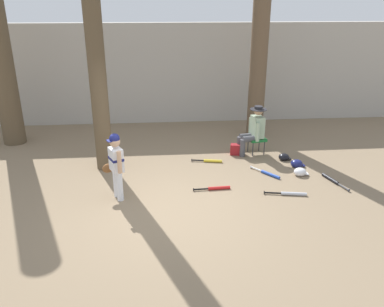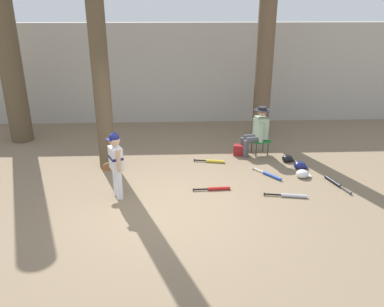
% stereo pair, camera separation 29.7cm
% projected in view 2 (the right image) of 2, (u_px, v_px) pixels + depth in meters
% --- Properties ---
extents(ground_plane, '(60.00, 60.00, 0.00)m').
position_uv_depth(ground_plane, '(165.00, 209.00, 7.06)').
color(ground_plane, '#7F6B51').
extents(concrete_back_wall, '(18.00, 0.36, 2.95)m').
position_uv_depth(concrete_back_wall, '(168.00, 74.00, 11.74)').
color(concrete_back_wall, '#ADA89E').
rests_on(concrete_back_wall, ground).
extents(tree_near_player, '(0.50, 0.50, 5.93)m').
position_uv_depth(tree_near_player, '(98.00, 44.00, 7.89)').
color(tree_near_player, brown).
rests_on(tree_near_player, ground).
extents(tree_behind_spectator, '(0.73, 0.73, 5.23)m').
position_uv_depth(tree_behind_spectator, '(265.00, 54.00, 10.08)').
color(tree_behind_spectator, brown).
rests_on(tree_behind_spectator, ground).
extents(young_ballplayer, '(0.47, 0.55, 1.31)m').
position_uv_depth(young_ballplayer, '(115.00, 161.00, 7.24)').
color(young_ballplayer, white).
rests_on(young_ballplayer, ground).
extents(folding_stool, '(0.46, 0.46, 0.41)m').
position_uv_depth(folding_stool, '(260.00, 140.00, 9.43)').
color(folding_stool, '#196B2D').
rests_on(folding_stool, ground).
extents(seated_spectator, '(0.68, 0.54, 1.20)m').
position_uv_depth(seated_spectator, '(257.00, 130.00, 9.31)').
color(seated_spectator, '#47474C').
rests_on(seated_spectator, ground).
extents(handbag_beside_stool, '(0.37, 0.26, 0.26)m').
position_uv_depth(handbag_beside_stool, '(241.00, 150.00, 9.46)').
color(handbag_beside_stool, maroon).
rests_on(handbag_beside_stool, ground).
extents(tree_far_left, '(0.76, 0.76, 5.86)m').
position_uv_depth(tree_far_left, '(7.00, 42.00, 9.61)').
color(tree_far_left, brown).
rests_on(tree_far_left, ground).
extents(bat_aluminum_silver, '(0.82, 0.21, 0.07)m').
position_uv_depth(bat_aluminum_silver, '(291.00, 196.00, 7.47)').
color(bat_aluminum_silver, '#B7BCC6').
rests_on(bat_aluminum_silver, ground).
extents(bat_black_composite, '(0.27, 0.80, 0.07)m').
position_uv_depth(bat_black_composite, '(335.00, 183.00, 8.00)').
color(bat_black_composite, black).
rests_on(bat_black_composite, ground).
extents(bat_yellow_trainer, '(0.72, 0.20, 0.07)m').
position_uv_depth(bat_yellow_trainer, '(213.00, 161.00, 9.07)').
color(bat_yellow_trainer, yellow).
rests_on(bat_yellow_trainer, ground).
extents(bat_red_barrel, '(0.75, 0.10, 0.07)m').
position_uv_depth(bat_red_barrel, '(216.00, 189.00, 7.74)').
color(bat_red_barrel, red).
rests_on(bat_red_barrel, ground).
extents(bat_blue_youth, '(0.52, 0.67, 0.07)m').
position_uv_depth(bat_blue_youth, '(270.00, 175.00, 8.35)').
color(bat_blue_youth, '#2347AD').
rests_on(bat_blue_youth, ground).
extents(batting_helmet_navy, '(0.32, 0.25, 0.19)m').
position_uv_depth(batting_helmet_navy, '(300.00, 165.00, 8.72)').
color(batting_helmet_navy, navy).
rests_on(batting_helmet_navy, ground).
extents(batting_helmet_white, '(0.32, 0.24, 0.18)m').
position_uv_depth(batting_helmet_white, '(302.00, 174.00, 8.30)').
color(batting_helmet_white, silver).
rests_on(batting_helmet_white, ground).
extents(batting_helmet_black, '(0.30, 0.23, 0.17)m').
position_uv_depth(batting_helmet_black, '(287.00, 159.00, 9.11)').
color(batting_helmet_black, black).
rests_on(batting_helmet_black, ground).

